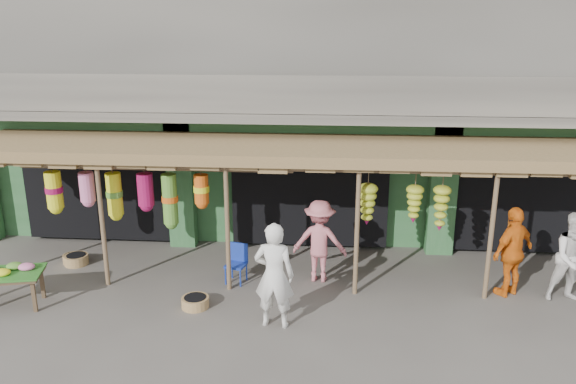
# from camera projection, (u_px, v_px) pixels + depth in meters

# --- Properties ---
(ground) EXTENTS (80.00, 80.00, 0.00)m
(ground) POSITION_uv_depth(u_px,v_px,m) (305.00, 287.00, 11.33)
(ground) COLOR #514C47
(ground) RESTS_ON ground
(building) EXTENTS (16.40, 6.80, 7.00)m
(building) POSITION_uv_depth(u_px,v_px,m) (315.00, 91.00, 15.01)
(building) COLOR gray
(building) RESTS_ON ground
(awning) EXTENTS (14.00, 2.70, 2.79)m
(awning) POSITION_uv_depth(u_px,v_px,m) (300.00, 154.00, 11.37)
(awning) COLOR brown
(awning) RESTS_ON ground
(flower_table) EXTENTS (1.48, 1.06, 0.80)m
(flower_table) POSITION_uv_depth(u_px,v_px,m) (6.00, 274.00, 10.38)
(flower_table) COLOR brown
(flower_table) RESTS_ON ground
(blue_chair) EXTENTS (0.46, 0.47, 0.80)m
(blue_chair) POSITION_uv_depth(u_px,v_px,m) (237.00, 261.00, 11.48)
(blue_chair) COLOR #18319C
(blue_chair) RESTS_ON ground
(basket_left) EXTENTS (0.55, 0.55, 0.21)m
(basket_left) POSITION_uv_depth(u_px,v_px,m) (76.00, 260.00, 12.37)
(basket_left) COLOR olive
(basket_left) RESTS_ON ground
(basket_mid) EXTENTS (0.55, 0.55, 0.20)m
(basket_mid) POSITION_uv_depth(u_px,v_px,m) (195.00, 302.00, 10.50)
(basket_mid) COLOR olive
(basket_mid) RESTS_ON ground
(basket_right) EXTENTS (0.53, 0.53, 0.19)m
(basket_right) POSITION_uv_depth(u_px,v_px,m) (73.00, 259.00, 12.46)
(basket_right) COLOR olive
(basket_right) RESTS_ON ground
(person_front) EXTENTS (0.73, 0.52, 1.91)m
(person_front) POSITION_uv_depth(u_px,v_px,m) (274.00, 275.00, 9.63)
(person_front) COLOR white
(person_front) RESTS_ON ground
(person_right) EXTENTS (0.90, 0.73, 1.76)m
(person_right) POSITION_uv_depth(u_px,v_px,m) (574.00, 258.00, 10.52)
(person_right) COLOR silver
(person_right) RESTS_ON ground
(person_vendor) EXTENTS (1.11, 0.97, 1.80)m
(person_vendor) POSITION_uv_depth(u_px,v_px,m) (513.00, 252.00, 10.78)
(person_vendor) COLOR orange
(person_vendor) RESTS_ON ground
(person_shopper) EXTENTS (1.18, 0.76, 1.72)m
(person_shopper) POSITION_uv_depth(u_px,v_px,m) (320.00, 241.00, 11.42)
(person_shopper) COLOR #C96A74
(person_shopper) RESTS_ON ground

